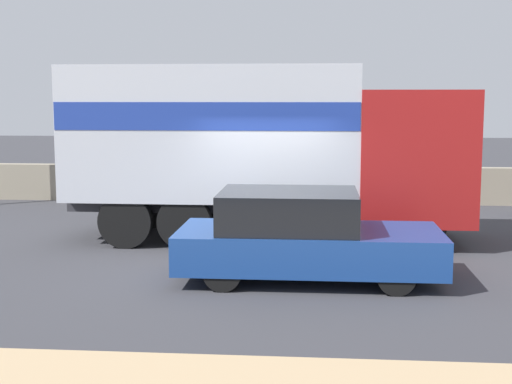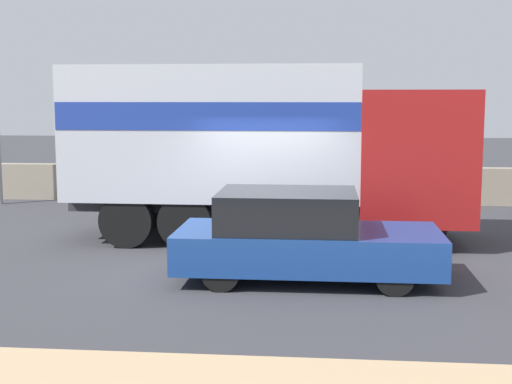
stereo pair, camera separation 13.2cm
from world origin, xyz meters
name	(u,v)px [view 1 (the left image)]	position (x,y,z in m)	size (l,w,h in m)	color
ground_plane	(260,270)	(0.00, 0.00, 0.00)	(80.00, 80.00, 0.00)	#38383D
stone_wall_backdrop	(283,184)	(0.00, 7.72, 0.49)	(60.00, 0.35, 0.99)	gray
box_truck	(259,140)	(-0.23, 2.64, 1.99)	(7.77, 2.48, 3.42)	maroon
car_hatchback	(303,237)	(0.70, -0.51, 0.68)	(4.06, 1.80, 1.39)	navy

